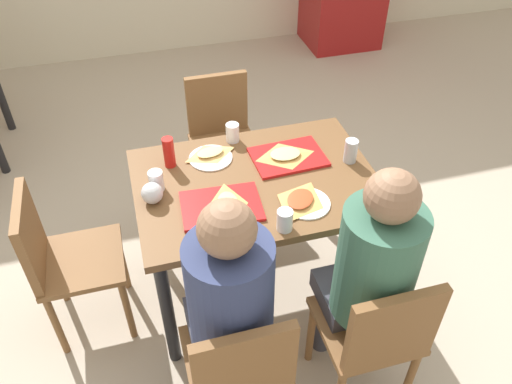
{
  "coord_description": "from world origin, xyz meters",
  "views": [
    {
      "loc": [
        -0.52,
        -1.85,
        2.34
      ],
      "look_at": [
        0.0,
        0.0,
        0.68
      ],
      "focal_mm": 36.29,
      "sensor_mm": 36.0,
      "label": 1
    }
  ],
  "objects_px": {
    "pizza_slice_a": "(228,204)",
    "foil_bundle": "(152,193)",
    "tray_red_far": "(288,157)",
    "pizza_slice_c": "(210,153)",
    "plastic_cup_b": "(285,220)",
    "chair_far_side": "(222,133)",
    "person_in_red": "(229,301)",
    "soda_can": "(351,151)",
    "chair_near_left": "(239,368)",
    "main_table": "(256,196)",
    "plastic_cup_c": "(156,181)",
    "tray_red_near": "(221,206)",
    "pizza_slice_d": "(300,200)",
    "person_in_brown_jacket": "(370,269)",
    "pizza_slice_b": "(285,155)",
    "plastic_cup_a": "(233,133)",
    "chair_near_right": "(376,333)",
    "paper_plate_near_edge": "(306,203)",
    "paper_plate_center": "(211,158)",
    "condiment_bottle": "(169,152)",
    "chair_left_end": "(61,256)"
  },
  "relations": [
    {
      "from": "main_table",
      "to": "plastic_cup_c",
      "type": "xyz_separation_m",
      "value": [
        -0.47,
        0.06,
        0.15
      ]
    },
    {
      "from": "pizza_slice_b",
      "to": "paper_plate_center",
      "type": "bearing_deg",
      "value": 164.2
    },
    {
      "from": "tray_red_far",
      "to": "pizza_slice_d",
      "type": "bearing_deg",
      "value": -99.1
    },
    {
      "from": "plastic_cup_c",
      "to": "person_in_red",
      "type": "bearing_deg",
      "value": -76.33
    },
    {
      "from": "pizza_slice_a",
      "to": "foil_bundle",
      "type": "xyz_separation_m",
      "value": [
        -0.32,
        0.13,
        0.03
      ]
    },
    {
      "from": "soda_can",
      "to": "pizza_slice_c",
      "type": "bearing_deg",
      "value": 160.95
    },
    {
      "from": "person_in_red",
      "to": "plastic_cup_a",
      "type": "bearing_deg",
      "value": 75.42
    },
    {
      "from": "plastic_cup_b",
      "to": "pizza_slice_b",
      "type": "bearing_deg",
      "value": 71.54
    },
    {
      "from": "plastic_cup_b",
      "to": "foil_bundle",
      "type": "distance_m",
      "value": 0.62
    },
    {
      "from": "chair_near_left",
      "to": "plastic_cup_b",
      "type": "distance_m",
      "value": 0.63
    },
    {
      "from": "pizza_slice_c",
      "to": "soda_can",
      "type": "height_order",
      "value": "soda_can"
    },
    {
      "from": "person_in_red",
      "to": "soda_can",
      "type": "xyz_separation_m",
      "value": [
        0.79,
        0.68,
        0.07
      ]
    },
    {
      "from": "chair_far_side",
      "to": "paper_plate_center",
      "type": "bearing_deg",
      "value": -107.05
    },
    {
      "from": "paper_plate_near_edge",
      "to": "main_table",
      "type": "bearing_deg",
      "value": 127.56
    },
    {
      "from": "foil_bundle",
      "to": "soda_can",
      "type": "bearing_deg",
      "value": 2.39
    },
    {
      "from": "tray_red_near",
      "to": "paper_plate_center",
      "type": "xyz_separation_m",
      "value": [
        0.03,
        0.37,
        -0.0
      ]
    },
    {
      "from": "person_in_red",
      "to": "pizza_slice_d",
      "type": "bearing_deg",
      "value": 45.24
    },
    {
      "from": "plastic_cup_b",
      "to": "chair_far_side",
      "type": "bearing_deg",
      "value": 91.45
    },
    {
      "from": "tray_red_far",
      "to": "paper_plate_near_edge",
      "type": "relative_size",
      "value": 1.64
    },
    {
      "from": "pizza_slice_c",
      "to": "tray_red_far",
      "type": "bearing_deg",
      "value": -18.67
    },
    {
      "from": "main_table",
      "to": "person_in_red",
      "type": "relative_size",
      "value": 0.91
    },
    {
      "from": "tray_red_far",
      "to": "pizza_slice_c",
      "type": "height_order",
      "value": "pizza_slice_c"
    },
    {
      "from": "tray_red_far",
      "to": "paper_plate_near_edge",
      "type": "height_order",
      "value": "tray_red_far"
    },
    {
      "from": "person_in_red",
      "to": "plastic_cup_a",
      "type": "xyz_separation_m",
      "value": [
        0.26,
        1.01,
        0.06
      ]
    },
    {
      "from": "paper_plate_near_edge",
      "to": "plastic_cup_a",
      "type": "relative_size",
      "value": 2.2
    },
    {
      "from": "pizza_slice_a",
      "to": "condiment_bottle",
      "type": "height_order",
      "value": "condiment_bottle"
    },
    {
      "from": "chair_near_right",
      "to": "plastic_cup_a",
      "type": "distance_m",
      "value": 1.23
    },
    {
      "from": "main_table",
      "to": "plastic_cup_a",
      "type": "xyz_separation_m",
      "value": [
        -0.03,
        0.35,
        0.15
      ]
    },
    {
      "from": "paper_plate_center",
      "to": "foil_bundle",
      "type": "distance_m",
      "value": 0.41
    },
    {
      "from": "chair_far_side",
      "to": "tray_red_near",
      "type": "distance_m",
      "value": 1.0
    },
    {
      "from": "pizza_slice_b",
      "to": "person_in_red",
      "type": "bearing_deg",
      "value": -121.53
    },
    {
      "from": "person_in_brown_jacket",
      "to": "pizza_slice_b",
      "type": "relative_size",
      "value": 5.74
    },
    {
      "from": "paper_plate_near_edge",
      "to": "condiment_bottle",
      "type": "bearing_deg",
      "value": 140.6
    },
    {
      "from": "plastic_cup_b",
      "to": "plastic_cup_c",
      "type": "distance_m",
      "value": 0.64
    },
    {
      "from": "person_in_brown_jacket",
      "to": "plastic_cup_b",
      "type": "distance_m",
      "value": 0.41
    },
    {
      "from": "plastic_cup_a",
      "to": "condiment_bottle",
      "type": "height_order",
      "value": "condiment_bottle"
    },
    {
      "from": "plastic_cup_c",
      "to": "tray_red_near",
      "type": "bearing_deg",
      "value": -38.24
    },
    {
      "from": "chair_near_right",
      "to": "condiment_bottle",
      "type": "distance_m",
      "value": 1.27
    },
    {
      "from": "tray_red_far",
      "to": "plastic_cup_b",
      "type": "height_order",
      "value": "plastic_cup_b"
    },
    {
      "from": "chair_far_side",
      "to": "person_in_brown_jacket",
      "type": "xyz_separation_m",
      "value": [
        0.29,
        -1.45,
        0.25
      ]
    },
    {
      "from": "main_table",
      "to": "paper_plate_near_edge",
      "type": "xyz_separation_m",
      "value": [
        0.17,
        -0.23,
        0.1
      ]
    },
    {
      "from": "pizza_slice_c",
      "to": "plastic_cup_a",
      "type": "xyz_separation_m",
      "value": [
        0.14,
        0.1,
        0.03
      ]
    },
    {
      "from": "plastic_cup_b",
      "to": "chair_near_right",
      "type": "bearing_deg",
      "value": -59.54
    },
    {
      "from": "chair_near_left",
      "to": "tray_red_near",
      "type": "distance_m",
      "value": 0.71
    },
    {
      "from": "tray_red_near",
      "to": "pizza_slice_d",
      "type": "distance_m",
      "value": 0.36
    },
    {
      "from": "pizza_slice_c",
      "to": "plastic_cup_a",
      "type": "distance_m",
      "value": 0.18
    },
    {
      "from": "person_in_red",
      "to": "tray_red_far",
      "type": "height_order",
      "value": "person_in_red"
    },
    {
      "from": "chair_left_end",
      "to": "person_in_brown_jacket",
      "type": "bearing_deg",
      "value": -27.57
    },
    {
      "from": "chair_far_side",
      "to": "plastic_cup_b",
      "type": "xyz_separation_m",
      "value": [
        0.03,
        -1.15,
        0.3
      ]
    },
    {
      "from": "soda_can",
      "to": "condiment_bottle",
      "type": "relative_size",
      "value": 0.76
    }
  ]
}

